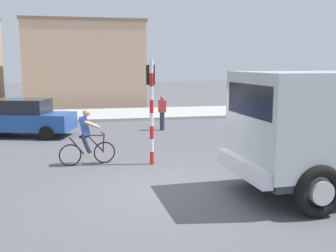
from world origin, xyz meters
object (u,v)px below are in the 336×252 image
cyclist (87,137)px  pedestrian_near_kerb (162,112)px  traffic_light_pole (151,97)px  car_red_near (25,117)px

cyclist → pedestrian_near_kerb: bearing=58.8°
traffic_light_pole → car_red_near: traffic_light_pole is taller
car_red_near → cyclist: bearing=-64.8°
cyclist → pedestrian_near_kerb: (3.50, 5.77, -0.02)m
traffic_light_pole → car_red_near: (-4.52, 5.74, -1.25)m
traffic_light_pole → pedestrian_near_kerb: traffic_light_pole is taller
car_red_near → pedestrian_near_kerb: bearing=3.0°
traffic_light_pole → car_red_near: size_ratio=0.74×
cyclist → traffic_light_pole: size_ratio=0.54×
cyclist → pedestrian_near_kerb: size_ratio=1.06×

